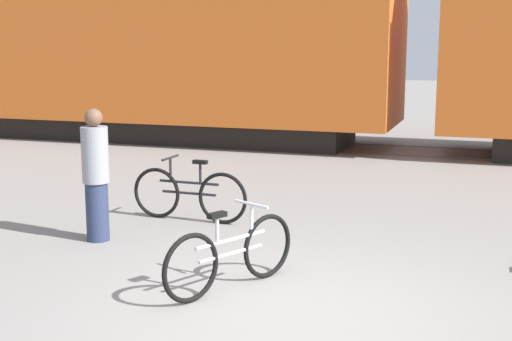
{
  "coord_description": "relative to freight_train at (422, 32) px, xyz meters",
  "views": [
    {
      "loc": [
        1.66,
        -5.83,
        2.44
      ],
      "look_at": [
        -0.7,
        1.12,
        1.1
      ],
      "focal_mm": 50.0,
      "sensor_mm": 36.0,
      "label": 1
    }
  ],
  "objects": [
    {
      "name": "rail_far",
      "position": [
        0.0,
        0.72,
        -2.62
      ],
      "size": [
        70.77,
        0.07,
        0.01
      ],
      "primitive_type": "cube",
      "color": "#4C4238",
      "rests_on": "ground_plane"
    },
    {
      "name": "person_in_grey",
      "position": [
        -2.94,
        -8.64,
        -1.81
      ],
      "size": [
        0.33,
        0.33,
        1.64
      ],
      "rotation": [
        0.0,
        0.0,
        2.38
      ],
      "color": "#283351",
      "rests_on": "ground_plane"
    },
    {
      "name": "bicycle_black",
      "position": [
        -2.27,
        -7.38,
        -2.26
      ],
      "size": [
        1.71,
        0.46,
        0.88
      ],
      "color": "black",
      "rests_on": "ground_plane"
    },
    {
      "name": "ground_plane",
      "position": [
        0.0,
        -10.27,
        -2.63
      ],
      "size": [
        80.0,
        80.0,
        0.0
      ],
      "primitive_type": "plane",
      "color": "gray"
    },
    {
      "name": "rail_near",
      "position": [
        0.0,
        -0.72,
        -2.62
      ],
      "size": [
        70.77,
        0.07,
        0.01
      ],
      "primitive_type": "cube",
      "color": "#4C4238",
      "rests_on": "ground_plane"
    },
    {
      "name": "freight_train",
      "position": [
        0.0,
        0.0,
        0.0
      ],
      "size": [
        58.77,
        3.01,
        5.05
      ],
      "color": "black",
      "rests_on": "ground_plane"
    },
    {
      "name": "bicycle_silver",
      "position": [
        -0.75,
        -9.77,
        -2.27
      ],
      "size": [
        0.8,
        1.55,
        0.84
      ],
      "color": "black",
      "rests_on": "ground_plane"
    }
  ]
}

